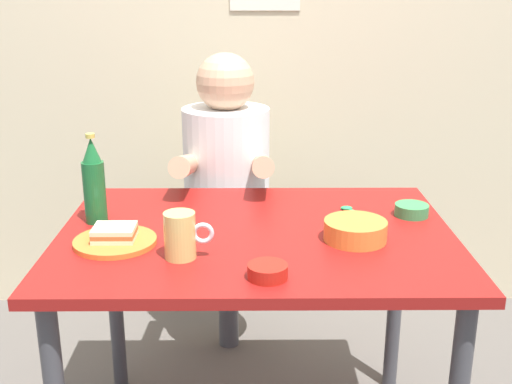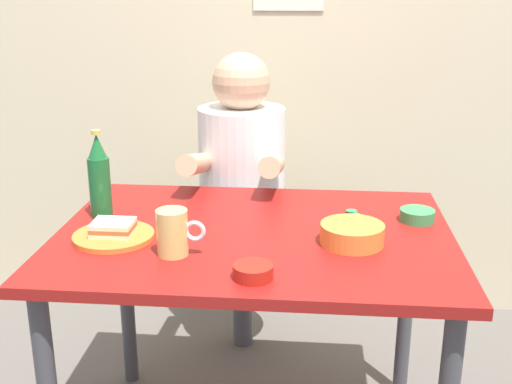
{
  "view_description": "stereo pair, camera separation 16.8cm",
  "coord_description": "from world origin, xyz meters",
  "px_view_note": "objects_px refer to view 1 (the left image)",
  "views": [
    {
      "loc": [
        -0.01,
        -1.66,
        1.4
      ],
      "look_at": [
        0.0,
        0.05,
        0.84
      ],
      "focal_mm": 44.82,
      "sensor_mm": 36.0,
      "label": 1
    },
    {
      "loc": [
        0.16,
        -1.65,
        1.4
      ],
      "look_at": [
        0.0,
        0.05,
        0.84
      ],
      "focal_mm": 44.82,
      "sensor_mm": 36.0,
      "label": 2
    }
  ],
  "objects_px": {
    "plate_orange": "(115,241)",
    "beer_bottle": "(94,183)",
    "dip_bowl_green": "(412,209)",
    "stool": "(228,265)",
    "sandwich": "(114,233)",
    "dining_table": "(256,262)",
    "beer_mug": "(181,235)",
    "person_seated": "(226,164)"
  },
  "relations": [
    {
      "from": "plate_orange",
      "to": "beer_bottle",
      "type": "distance_m",
      "value": 0.22
    },
    {
      "from": "dip_bowl_green",
      "to": "stool",
      "type": "bearing_deg",
      "value": 138.54
    },
    {
      "from": "sandwich",
      "to": "stool",
      "type": "bearing_deg",
      "value": 69.37
    },
    {
      "from": "stool",
      "to": "sandwich",
      "type": "distance_m",
      "value": 0.88
    },
    {
      "from": "dining_table",
      "to": "stool",
      "type": "bearing_deg",
      "value": 99.56
    },
    {
      "from": "beer_mug",
      "to": "dining_table",
      "type": "bearing_deg",
      "value": 42.94
    },
    {
      "from": "plate_orange",
      "to": "sandwich",
      "type": "distance_m",
      "value": 0.02
    },
    {
      "from": "dining_table",
      "to": "plate_orange",
      "type": "distance_m",
      "value": 0.4
    },
    {
      "from": "stool",
      "to": "person_seated",
      "type": "bearing_deg",
      "value": -90.0
    },
    {
      "from": "stool",
      "to": "plate_orange",
      "type": "bearing_deg",
      "value": -110.63
    },
    {
      "from": "sandwich",
      "to": "beer_bottle",
      "type": "height_order",
      "value": "beer_bottle"
    },
    {
      "from": "person_seated",
      "to": "dip_bowl_green",
      "type": "bearing_deg",
      "value": -40.82
    },
    {
      "from": "dining_table",
      "to": "beer_bottle",
      "type": "relative_size",
      "value": 4.2
    },
    {
      "from": "stool",
      "to": "sandwich",
      "type": "relative_size",
      "value": 4.09
    },
    {
      "from": "stool",
      "to": "person_seated",
      "type": "relative_size",
      "value": 0.63
    },
    {
      "from": "beer_mug",
      "to": "dip_bowl_green",
      "type": "height_order",
      "value": "beer_mug"
    },
    {
      "from": "dining_table",
      "to": "beer_bottle",
      "type": "xyz_separation_m",
      "value": [
        -0.46,
        0.08,
        0.21
      ]
    },
    {
      "from": "person_seated",
      "to": "beer_mug",
      "type": "distance_m",
      "value": 0.8
    },
    {
      "from": "plate_orange",
      "to": "beer_mug",
      "type": "relative_size",
      "value": 1.75
    },
    {
      "from": "dining_table",
      "to": "beer_bottle",
      "type": "distance_m",
      "value": 0.52
    },
    {
      "from": "stool",
      "to": "dip_bowl_green",
      "type": "distance_m",
      "value": 0.87
    },
    {
      "from": "person_seated",
      "to": "sandwich",
      "type": "height_order",
      "value": "person_seated"
    },
    {
      "from": "stool",
      "to": "dip_bowl_green",
      "type": "relative_size",
      "value": 4.5
    },
    {
      "from": "stool",
      "to": "plate_orange",
      "type": "height_order",
      "value": "plate_orange"
    },
    {
      "from": "person_seated",
      "to": "sandwich",
      "type": "distance_m",
      "value": 0.76
    },
    {
      "from": "plate_orange",
      "to": "beer_bottle",
      "type": "height_order",
      "value": "beer_bottle"
    },
    {
      "from": "beer_mug",
      "to": "dip_bowl_green",
      "type": "bearing_deg",
      "value": 24.78
    },
    {
      "from": "dining_table",
      "to": "beer_bottle",
      "type": "height_order",
      "value": "beer_bottle"
    },
    {
      "from": "stool",
      "to": "plate_orange",
      "type": "relative_size",
      "value": 2.05
    },
    {
      "from": "dining_table",
      "to": "plate_orange",
      "type": "height_order",
      "value": "plate_orange"
    },
    {
      "from": "person_seated",
      "to": "beer_bottle",
      "type": "bearing_deg",
      "value": -123.63
    },
    {
      "from": "stool",
      "to": "beer_mug",
      "type": "distance_m",
      "value": 0.93
    },
    {
      "from": "dining_table",
      "to": "stool",
      "type": "xyz_separation_m",
      "value": [
        -0.11,
        0.63,
        -0.3
      ]
    },
    {
      "from": "dining_table",
      "to": "beer_mug",
      "type": "height_order",
      "value": "beer_mug"
    },
    {
      "from": "plate_orange",
      "to": "dip_bowl_green",
      "type": "distance_m",
      "value": 0.87
    },
    {
      "from": "plate_orange",
      "to": "beer_mug",
      "type": "bearing_deg",
      "value": -25.68
    },
    {
      "from": "person_seated",
      "to": "beer_bottle",
      "type": "relative_size",
      "value": 2.75
    },
    {
      "from": "beer_mug",
      "to": "person_seated",
      "type": "bearing_deg",
      "value": 84.01
    },
    {
      "from": "person_seated",
      "to": "dining_table",
      "type": "bearing_deg",
      "value": -80.27
    },
    {
      "from": "plate_orange",
      "to": "beer_mug",
      "type": "distance_m",
      "value": 0.21
    },
    {
      "from": "dining_table",
      "to": "sandwich",
      "type": "height_order",
      "value": "sandwich"
    },
    {
      "from": "beer_mug",
      "to": "beer_bottle",
      "type": "relative_size",
      "value": 0.48
    }
  ]
}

